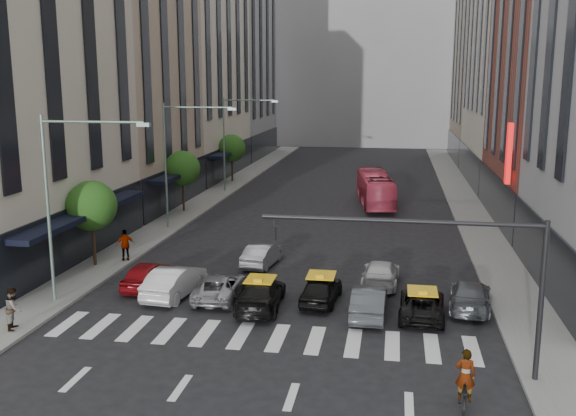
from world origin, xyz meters
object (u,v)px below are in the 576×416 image
at_px(taxi_center, 321,289).
at_px(car_red, 147,275).
at_px(taxi_left, 260,294).
at_px(pedestrian_far, 125,245).
at_px(streetlamp_near, 65,184).
at_px(streetlamp_far, 233,131).
at_px(pedestrian_near, 14,308).
at_px(bus, 375,189).
at_px(car_white_front, 175,281).
at_px(motorcycle, 464,395).
at_px(streetlamp_mid, 178,149).

bearing_deg(taxi_center, car_red, -0.58).
bearing_deg(taxi_left, pedestrian_far, -36.38).
height_order(streetlamp_near, streetlamp_far, same).
relative_size(streetlamp_near, taxi_left, 1.83).
bearing_deg(pedestrian_near, streetlamp_near, -27.65).
bearing_deg(bus, car_white_front, 62.55).
bearing_deg(pedestrian_near, car_red, -43.39).
bearing_deg(pedestrian_far, streetlamp_far, -119.50).
relative_size(taxi_center, motorcycle, 2.44).
xyz_separation_m(taxi_center, pedestrian_near, (-12.66, -5.86, 0.37)).
xyz_separation_m(streetlamp_mid, motorcycle, (17.83, -23.26, -5.47)).
height_order(streetlamp_mid, streetlamp_far, same).
height_order(taxi_center, pedestrian_near, pedestrian_near).
bearing_deg(pedestrian_near, bus, -41.25).
height_order(streetlamp_far, pedestrian_far, streetlamp_far).
distance_m(streetlamp_mid, bus, 18.63).
height_order(car_white_front, taxi_center, car_white_front).
height_order(taxi_left, pedestrian_near, pedestrian_near).
distance_m(taxi_left, motorcycle, 11.90).
height_order(streetlamp_near, streetlamp_mid, same).
xyz_separation_m(car_white_front, pedestrian_near, (-5.26, -5.65, 0.29)).
bearing_deg(motorcycle, pedestrian_near, -4.60).
xyz_separation_m(taxi_center, pedestrian_far, (-12.30, 5.03, 0.40)).
xyz_separation_m(car_red, pedestrian_far, (-3.00, 4.21, 0.39)).
height_order(streetlamp_far, bus, streetlamp_far).
bearing_deg(pedestrian_near, taxi_left, -81.67).
relative_size(car_red, pedestrian_near, 2.25).
height_order(car_red, taxi_left, taxi_left).
bearing_deg(taxi_left, car_white_front, -15.51).
distance_m(motorcycle, pedestrian_far, 23.23).
height_order(car_red, taxi_center, car_red).
relative_size(taxi_left, pedestrian_near, 2.69).
distance_m(car_red, pedestrian_near, 7.50).
bearing_deg(motorcycle, streetlamp_far, -59.36).
bearing_deg(pedestrian_far, streetlamp_mid, -120.99).
distance_m(bus, pedestrian_near, 34.68).
bearing_deg(motorcycle, bus, -77.05).
relative_size(taxi_left, bus, 0.48).
bearing_deg(motorcycle, taxi_left, -37.12).
bearing_deg(taxi_center, pedestrian_near, 29.33).
distance_m(streetlamp_far, pedestrian_far, 25.29).
bearing_deg(streetlamp_mid, pedestrian_far, -92.31).
bearing_deg(streetlamp_near, car_white_front, 23.00).
xyz_separation_m(streetlamp_far, car_white_front, (4.54, -30.07, -5.13)).
xyz_separation_m(taxi_left, pedestrian_far, (-9.54, 6.27, 0.38)).
height_order(bus, pedestrian_near, bus).
distance_m(streetlamp_near, taxi_left, 10.58).
bearing_deg(taxi_center, bus, -89.40).
height_order(streetlamp_near, pedestrian_far, streetlamp_near).
bearing_deg(streetlamp_far, streetlamp_mid, -90.00).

